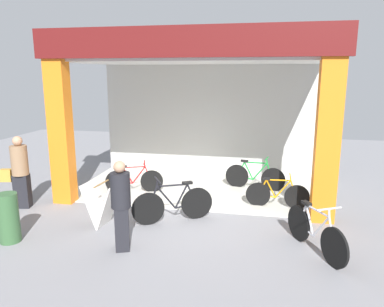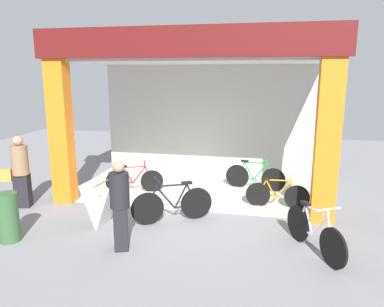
% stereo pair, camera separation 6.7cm
% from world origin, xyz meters
% --- Properties ---
extents(ground_plane, '(20.82, 20.82, 0.00)m').
position_xyz_m(ground_plane, '(0.00, 0.00, 0.00)').
color(ground_plane, gray).
rests_on(ground_plane, ground).
extents(shop_facade, '(6.61, 3.61, 4.00)m').
position_xyz_m(shop_facade, '(0.00, 1.79, 2.17)').
color(shop_facade, beige).
rests_on(shop_facade, ground).
extents(bicycle_inside_0, '(1.59, 0.44, 0.89)m').
position_xyz_m(bicycle_inside_0, '(1.50, 1.89, 0.35)').
color(bicycle_inside_0, black).
rests_on(bicycle_inside_0, ground).
extents(bicycle_inside_1, '(1.45, 0.40, 0.80)m').
position_xyz_m(bicycle_inside_1, '(2.05, 0.60, 0.32)').
color(bicycle_inside_1, black).
rests_on(bicycle_inside_1, ground).
extents(bicycle_inside_2, '(1.46, 0.48, 0.82)m').
position_xyz_m(bicycle_inside_2, '(-1.58, 1.00, 0.33)').
color(bicycle_inside_2, black).
rests_on(bicycle_inside_2, ground).
extents(bicycle_parked_0, '(1.53, 0.91, 0.96)m').
position_xyz_m(bicycle_parked_0, '(-0.10, -0.67, 0.38)').
color(bicycle_parked_0, black).
rests_on(bicycle_parked_0, ground).
extents(bicycle_parked_1, '(0.83, 1.52, 0.93)m').
position_xyz_m(bicycle_parked_1, '(2.64, -1.51, 0.37)').
color(bicycle_parked_1, black).
rests_on(bicycle_parked_1, ground).
extents(sandwich_board_sign, '(0.74, 0.61, 0.91)m').
position_xyz_m(sandwich_board_sign, '(-1.47, -1.14, 0.45)').
color(sandwich_board_sign, silver).
rests_on(sandwich_board_sign, ground).
extents(pedestrian_0, '(0.68, 0.44, 1.68)m').
position_xyz_m(pedestrian_0, '(-3.75, -0.54, 0.87)').
color(pedestrian_0, black).
rests_on(pedestrian_0, ground).
extents(pedestrian_1, '(0.44, 0.44, 1.61)m').
position_xyz_m(pedestrian_1, '(-0.68, -2.05, 0.83)').
color(pedestrian_1, black).
rests_on(pedestrian_1, ground).
extents(trash_bin, '(0.38, 0.38, 0.93)m').
position_xyz_m(trash_bin, '(-2.83, -2.18, 0.46)').
color(trash_bin, '#335933').
rests_on(trash_bin, ground).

